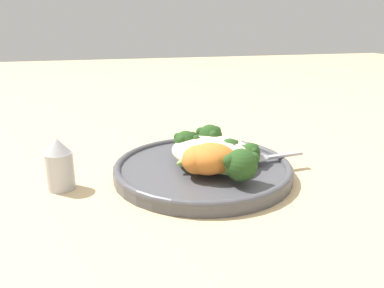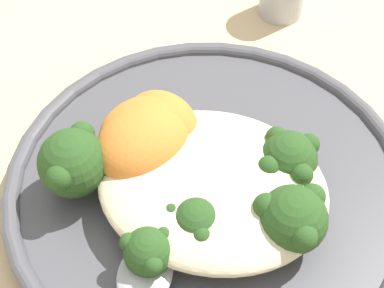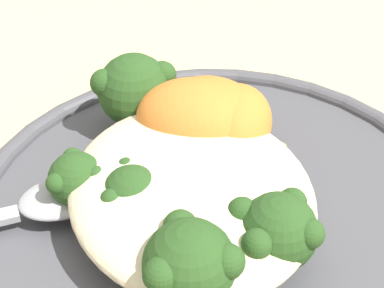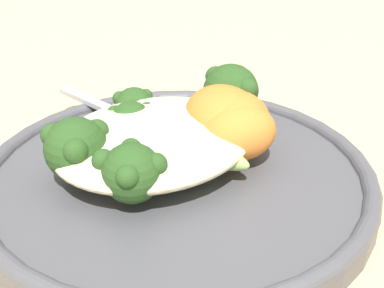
# 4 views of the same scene
# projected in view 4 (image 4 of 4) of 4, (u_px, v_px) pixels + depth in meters

# --- Properties ---
(ground_plane) EXTENTS (4.00, 4.00, 0.00)m
(ground_plane) POSITION_uv_depth(u_px,v_px,m) (189.00, 186.00, 0.38)
(ground_plane) COLOR #D6B784
(plate) EXTENTS (0.27, 0.27, 0.02)m
(plate) POSITION_uv_depth(u_px,v_px,m) (174.00, 176.00, 0.37)
(plate) COLOR #4C4C51
(plate) RESTS_ON ground_plane
(quinoa_mound) EXTENTS (0.14, 0.12, 0.03)m
(quinoa_mound) POSITION_uv_depth(u_px,v_px,m) (154.00, 140.00, 0.36)
(quinoa_mound) COLOR beige
(quinoa_mound) RESTS_ON plate
(broccoli_stalk_0) EXTENTS (0.11, 0.09, 0.04)m
(broccoli_stalk_0) POSITION_uv_depth(u_px,v_px,m) (229.00, 101.00, 0.41)
(broccoli_stalk_0) COLOR #8EB25B
(broccoli_stalk_0) RESTS_ON plate
(broccoli_stalk_1) EXTENTS (0.03, 0.13, 0.03)m
(broccoli_stalk_1) POSITION_uv_depth(u_px,v_px,m) (160.00, 123.00, 0.39)
(broccoli_stalk_1) COLOR #8EB25B
(broccoli_stalk_1) RESTS_ON plate
(broccoli_stalk_2) EXTENTS (0.05, 0.11, 0.03)m
(broccoli_stalk_2) POSITION_uv_depth(u_px,v_px,m) (156.00, 134.00, 0.37)
(broccoli_stalk_2) COLOR #8EB25B
(broccoli_stalk_2) RESTS_ON plate
(broccoli_stalk_3) EXTENTS (0.10, 0.09, 0.04)m
(broccoli_stalk_3) POSITION_uv_depth(u_px,v_px,m) (92.00, 151.00, 0.34)
(broccoli_stalk_3) COLOR #8EB25B
(broccoli_stalk_3) RESTS_ON plate
(broccoli_stalk_4) EXTENTS (0.10, 0.04, 0.04)m
(broccoli_stalk_4) POSITION_uv_depth(u_px,v_px,m) (151.00, 170.00, 0.32)
(broccoli_stalk_4) COLOR #8EB25B
(broccoli_stalk_4) RESTS_ON plate
(sweet_potato_chunk_0) EXTENTS (0.08, 0.08, 0.04)m
(sweet_potato_chunk_0) POSITION_uv_depth(u_px,v_px,m) (222.00, 117.00, 0.38)
(sweet_potato_chunk_0) COLOR orange
(sweet_potato_chunk_0) RESTS_ON plate
(sweet_potato_chunk_1) EXTENTS (0.08, 0.08, 0.04)m
(sweet_potato_chunk_1) POSITION_uv_depth(u_px,v_px,m) (235.00, 122.00, 0.37)
(sweet_potato_chunk_1) COLOR orange
(sweet_potato_chunk_1) RESTS_ON plate
(sweet_potato_chunk_2) EXTENTS (0.06, 0.06, 0.04)m
(sweet_potato_chunk_2) POSITION_uv_depth(u_px,v_px,m) (239.00, 132.00, 0.36)
(sweet_potato_chunk_2) COLOR orange
(sweet_potato_chunk_2) RESTS_ON plate
(spoon) EXTENTS (0.04, 0.11, 0.01)m
(spoon) POSITION_uv_depth(u_px,v_px,m) (121.00, 112.00, 0.43)
(spoon) COLOR #A3A3A8
(spoon) RESTS_ON plate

